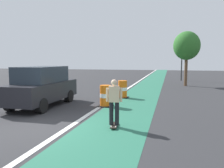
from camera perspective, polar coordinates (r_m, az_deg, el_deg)
name	(u,v)px	position (r m, az deg, el deg)	size (l,w,h in m)	color
ground_plane	(43,127)	(8.47, -16.99, -10.37)	(100.00, 100.00, 0.00)	#2D2D30
bike_lane_strip	(146,89)	(19.16, 8.63, -1.14)	(2.50, 80.00, 0.01)	#286B51
lane_divider_stripe	(129,88)	(19.37, 4.21, -1.01)	(0.20, 80.00, 0.01)	silver
skateboarder_on_lane	(114,102)	(7.92, 0.55, -4.46)	(0.56, 0.82, 1.69)	black
parked_suv_nearest	(42,86)	(12.09, -17.26, -0.53)	(1.94, 4.61, 2.04)	black
traffic_barrel_front	(105,96)	(11.59, -1.68, -3.05)	(0.73, 0.73, 1.09)	orange
traffic_barrel_mid	(123,89)	(14.27, 2.69, -1.36)	(0.73, 0.73, 1.09)	orange
traffic_light_corner	(182,51)	(27.82, 17.28, 8.05)	(0.41, 0.32, 5.10)	#2D2D2D
street_tree_sidewalk	(187,46)	(21.96, 18.34, 9.10)	(2.40, 2.40, 5.00)	brown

